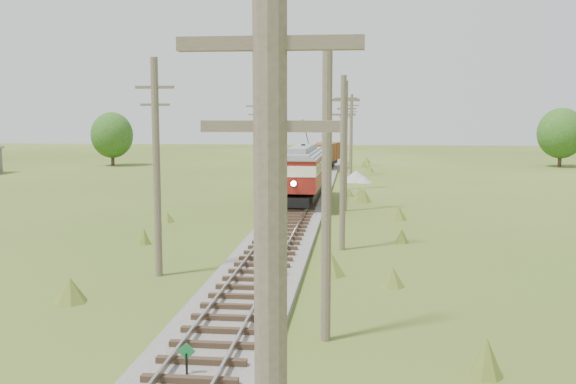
# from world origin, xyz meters

# --- Properties ---
(railbed_main) EXTENTS (3.60, 96.00, 0.57)m
(railbed_main) POSITION_xyz_m (0.00, 34.00, 0.19)
(railbed_main) COLOR #605B54
(railbed_main) RESTS_ON ground
(switch_marker) EXTENTS (0.45, 0.06, 1.08)m
(switch_marker) POSITION_xyz_m (-0.20, 1.50, 0.63)
(switch_marker) COLOR black
(switch_marker) RESTS_ON ground
(streetcar) EXTENTS (3.19, 12.74, 5.80)m
(streetcar) POSITION_xyz_m (-0.00, 34.33, 2.68)
(streetcar) COLOR black
(streetcar) RESTS_ON ground
(gondola) EXTENTS (3.97, 8.46, 2.70)m
(gondola) POSITION_xyz_m (0.00, 64.16, 2.02)
(gondola) COLOR black
(gondola) RESTS_ON ground
(gravel_pile) EXTENTS (3.15, 3.34, 1.15)m
(gravel_pile) POSITION_xyz_m (4.10, 50.77, 0.54)
(gravel_pile) COLOR gray
(gravel_pile) RESTS_ON ground
(utility_pole_r_0) EXTENTS (1.60, 0.30, 8.50)m
(utility_pole_r_0) POSITION_xyz_m (3.20, -8.00, 4.37)
(utility_pole_r_0) COLOR brown
(utility_pole_r_0) RESTS_ON ground
(utility_pole_r_1) EXTENTS (0.30, 0.30, 8.80)m
(utility_pole_r_1) POSITION_xyz_m (3.10, 5.00, 4.40)
(utility_pole_r_1) COLOR brown
(utility_pole_r_1) RESTS_ON ground
(utility_pole_r_2) EXTENTS (1.60, 0.30, 8.60)m
(utility_pole_r_2) POSITION_xyz_m (3.30, 18.00, 4.42)
(utility_pole_r_2) COLOR brown
(utility_pole_r_2) RESTS_ON ground
(utility_pole_r_3) EXTENTS (1.60, 0.30, 9.00)m
(utility_pole_r_3) POSITION_xyz_m (3.20, 31.00, 4.63)
(utility_pole_r_3) COLOR brown
(utility_pole_r_3) RESTS_ON ground
(utility_pole_r_4) EXTENTS (1.60, 0.30, 8.40)m
(utility_pole_r_4) POSITION_xyz_m (3.00, 44.00, 4.32)
(utility_pole_r_4) COLOR brown
(utility_pole_r_4) RESTS_ON ground
(utility_pole_r_5) EXTENTS (1.60, 0.30, 8.90)m
(utility_pole_r_5) POSITION_xyz_m (3.40, 57.00, 4.58)
(utility_pole_r_5) COLOR brown
(utility_pole_r_5) RESTS_ON ground
(utility_pole_r_6) EXTENTS (1.60, 0.30, 8.70)m
(utility_pole_r_6) POSITION_xyz_m (3.20, 70.00, 4.47)
(utility_pole_r_6) COLOR brown
(utility_pole_r_6) RESTS_ON ground
(utility_pole_l_a) EXTENTS (1.60, 0.30, 9.00)m
(utility_pole_l_a) POSITION_xyz_m (-4.20, 12.00, 4.63)
(utility_pole_l_a) COLOR brown
(utility_pole_l_a) RESTS_ON ground
(utility_pole_l_b) EXTENTS (1.60, 0.30, 8.60)m
(utility_pole_l_b) POSITION_xyz_m (-4.50, 40.00, 4.42)
(utility_pole_l_b) COLOR brown
(utility_pole_l_b) RESTS_ON ground
(tree_mid_a) EXTENTS (5.46, 5.46, 7.03)m
(tree_mid_a) POSITION_xyz_m (-28.00, 68.00, 4.02)
(tree_mid_a) COLOR #38281C
(tree_mid_a) RESTS_ON ground
(tree_mid_b) EXTENTS (5.88, 5.88, 7.57)m
(tree_mid_b) POSITION_xyz_m (30.00, 72.00, 4.33)
(tree_mid_b) COLOR #38281C
(tree_mid_b) RESTS_ON ground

